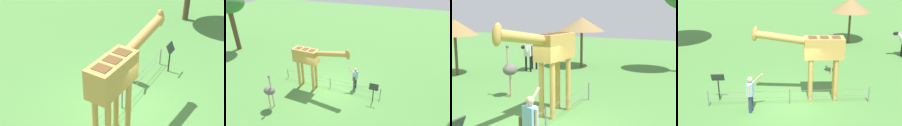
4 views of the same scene
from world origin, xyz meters
The scene contains 5 objects.
ground_plane centered at (0.00, 0.00, 0.00)m, with size 60.00×60.00×0.00m, color #4C843D.
giraffe centered at (-1.15, -0.42, 2.28)m, with size 3.98×0.78×3.38m.
visitor centered at (1.64, 0.58, 0.90)m, with size 0.70×0.59×1.71m.
info_sign centered at (3.12, -0.47, 0.95)m, with size 0.56×0.21×1.32m.
wire_fence centered at (0.00, 0.06, 0.40)m, with size 7.05×0.05×0.75m.
Camera 1 is at (-7.35, -3.82, 6.84)m, focal length 47.88 mm.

